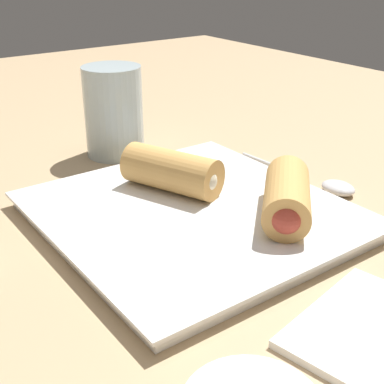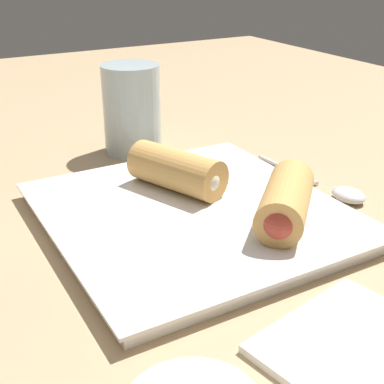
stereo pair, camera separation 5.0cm
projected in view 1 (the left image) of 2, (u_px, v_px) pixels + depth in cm
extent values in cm
cube|color=tan|center=(193.00, 226.00, 51.51)|extent=(180.00, 140.00, 2.00)
cube|color=white|center=(192.00, 216.00, 49.77)|extent=(26.10, 24.77, 1.20)
cube|color=white|center=(192.00, 209.00, 49.46)|extent=(27.14, 25.76, 0.30)
cylinder|color=#DBA356|center=(168.00, 172.00, 52.05)|extent=(10.56, 7.35, 4.05)
sphere|color=beige|center=(206.00, 181.00, 49.98)|extent=(2.63, 2.63, 2.63)
cylinder|color=#DBA356|center=(287.00, 196.00, 46.98)|extent=(9.69, 9.82, 4.05)
sphere|color=#B23D2D|center=(286.00, 218.00, 43.16)|extent=(2.63, 2.63, 2.63)
cylinder|color=silver|center=(273.00, 166.00, 62.20)|extent=(9.70, 1.02, 0.50)
ellipsoid|color=silver|center=(338.00, 188.00, 55.56)|extent=(3.85, 3.04, 1.28)
cylinder|color=silver|center=(114.00, 112.00, 64.20)|extent=(7.03, 7.03, 10.84)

